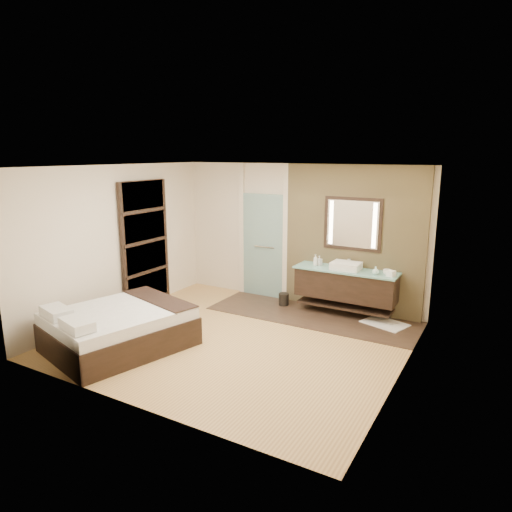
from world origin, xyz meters
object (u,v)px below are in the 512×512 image
Objects in this scene: bed at (119,328)px; vanity at (346,285)px; mirror_unit at (353,224)px; waste_bin at (284,299)px.

vanity is at bearing 66.13° from bed.
waste_bin is (-1.20, -0.31, -1.53)m from mirror_unit.
waste_bin is (1.30, 2.99, -0.19)m from bed.
mirror_unit reaches higher than vanity.
bed is (-2.50, -3.29, -1.34)m from mirror_unit.
bed is 9.31× the size of waste_bin.
mirror_unit is 4.34× the size of waste_bin.
bed is (-2.50, -3.06, -0.27)m from vanity.
bed is at bearing -129.31° from vanity.
waste_bin is at bearing -165.67° from mirror_unit.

